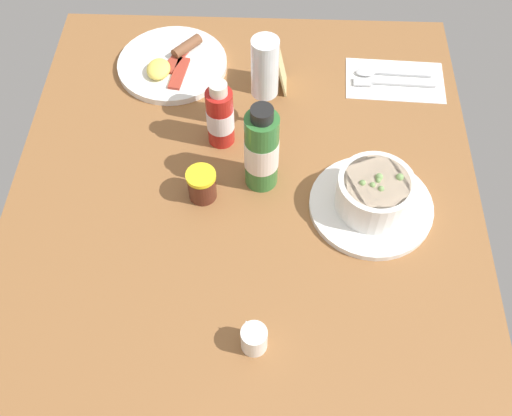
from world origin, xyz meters
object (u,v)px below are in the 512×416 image
(cutlery_setting, at_px, (393,79))
(sauce_bottle_green, at_px, (262,150))
(creamer_jug, at_px, (254,338))
(breakfast_plate, at_px, (172,64))
(menu_card, at_px, (275,66))
(sauce_bottle_red, at_px, (220,116))
(porridge_bowl, at_px, (374,196))
(jam_jar, at_px, (202,185))
(wine_glass, at_px, (265,72))

(cutlery_setting, distance_m, sauce_bottle_green, 0.38)
(creamer_jug, xyz_separation_m, breakfast_plate, (0.60, 0.19, -0.01))
(menu_card, bearing_deg, breakfast_plate, 77.23)
(sauce_bottle_red, distance_m, breakfast_plate, 0.23)
(porridge_bowl, bearing_deg, breakfast_plate, 48.46)
(jam_jar, height_order, breakfast_plate, jam_jar)
(wine_glass, relative_size, menu_card, 1.86)
(cutlery_setting, xyz_separation_m, wine_glass, (-0.13, 0.26, 0.13))
(sauce_bottle_red, bearing_deg, cutlery_setting, -63.10)
(jam_jar, bearing_deg, sauce_bottle_red, -10.35)
(creamer_jug, xyz_separation_m, sauce_bottle_green, (0.32, -0.00, 0.06))
(porridge_bowl, height_order, cutlery_setting, porridge_bowl)
(cutlery_setting, distance_m, creamer_jug, 0.64)
(porridge_bowl, distance_m, creamer_jug, 0.33)
(wine_glass, relative_size, jam_jar, 3.34)
(sauce_bottle_green, bearing_deg, breakfast_plate, 33.98)
(porridge_bowl, xyz_separation_m, sauce_bottle_green, (0.06, 0.19, 0.05))
(porridge_bowl, distance_m, breakfast_plate, 0.52)
(wine_glass, distance_m, jam_jar, 0.23)
(breakfast_plate, bearing_deg, sauce_bottle_green, -146.02)
(jam_jar, distance_m, breakfast_plate, 0.34)
(wine_glass, distance_m, breakfast_plate, 0.27)
(porridge_bowl, height_order, jam_jar, porridge_bowl)
(wine_glass, xyz_separation_m, jam_jar, (-0.18, 0.10, -0.10))
(porridge_bowl, xyz_separation_m, sauce_bottle_red, (0.15, 0.27, 0.03))
(breakfast_plate, distance_m, menu_card, 0.22)
(breakfast_plate, bearing_deg, jam_jar, -164.26)
(creamer_jug, height_order, menu_card, menu_card)
(porridge_bowl, distance_m, sauce_bottle_red, 0.31)
(cutlery_setting, relative_size, sauce_bottle_green, 1.13)
(cutlery_setting, bearing_deg, sauce_bottle_red, 116.90)
(jam_jar, relative_size, menu_card, 0.56)
(wine_glass, relative_size, sauce_bottle_red, 1.41)
(creamer_jug, relative_size, wine_glass, 0.26)
(creamer_jug, xyz_separation_m, sauce_bottle_red, (0.41, 0.08, 0.04))
(porridge_bowl, relative_size, cutlery_setting, 1.05)
(porridge_bowl, bearing_deg, creamer_jug, 143.25)
(jam_jar, bearing_deg, wine_glass, -30.30)
(breakfast_plate, bearing_deg, creamer_jug, -162.25)
(porridge_bowl, bearing_deg, cutlery_setting, -11.92)
(jam_jar, bearing_deg, creamer_jug, -159.95)
(menu_card, bearing_deg, wine_glass, 169.98)
(creamer_jug, distance_m, breakfast_plate, 0.63)
(jam_jar, distance_m, sauce_bottle_green, 0.12)
(porridge_bowl, relative_size, breakfast_plate, 0.95)
(creamer_jug, bearing_deg, breakfast_plate, 17.75)
(creamer_jug, bearing_deg, cutlery_setting, -24.26)
(creamer_jug, height_order, sauce_bottle_green, sauce_bottle_green)
(creamer_jug, bearing_deg, porridge_bowl, -36.75)
(sauce_bottle_red, xyz_separation_m, menu_card, (0.15, -0.10, -0.01))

